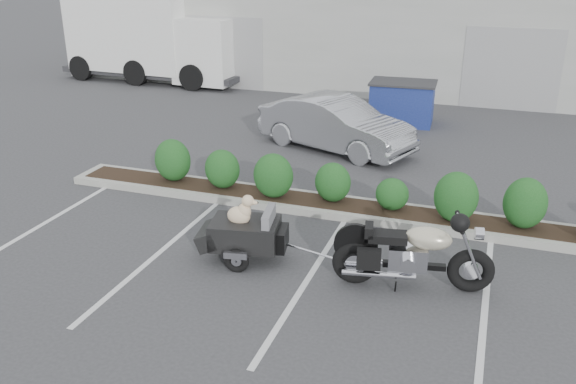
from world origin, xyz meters
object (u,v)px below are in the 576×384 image
(pet_trailer, at_px, (244,232))
(sedan, at_px, (336,124))
(motorcycle, at_px, (413,255))
(delivery_truck, at_px, (155,38))
(dumpster, at_px, (402,102))

(pet_trailer, distance_m, sedan, 6.35)
(sedan, bearing_deg, motorcycle, -134.61)
(motorcycle, relative_size, pet_trailer, 1.23)
(motorcycle, bearing_deg, pet_trailer, 168.96)
(pet_trailer, distance_m, delivery_truck, 15.78)
(pet_trailer, bearing_deg, motorcycle, -11.04)
(motorcycle, xyz_separation_m, dumpster, (-1.74, 9.51, 0.07))
(sedan, relative_size, delivery_truck, 0.54)
(sedan, height_order, delivery_truck, delivery_truck)
(motorcycle, height_order, sedan, motorcycle)
(motorcycle, distance_m, pet_trailer, 2.79)
(motorcycle, distance_m, dumpster, 9.67)
(motorcycle, distance_m, delivery_truck, 17.56)
(motorcycle, bearing_deg, dumpster, 89.70)
(dumpster, relative_size, delivery_truck, 0.26)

